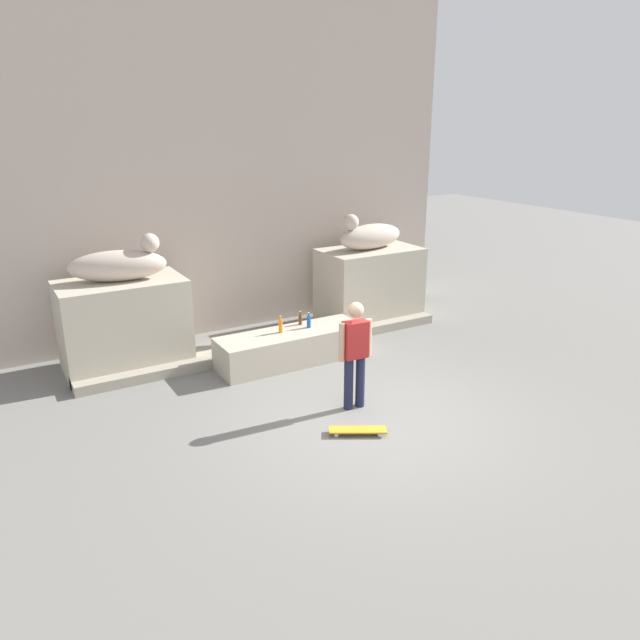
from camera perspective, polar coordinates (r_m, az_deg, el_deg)
ground_plane at (r=9.02m, az=4.64°, el=-9.13°), size 40.00×40.00×0.00m
facade_wall at (r=12.44m, az=-8.72°, el=14.94°), size 9.80×0.60×6.88m
pedestal_left at (r=10.97m, az=-18.04°, el=-0.41°), size 2.09×1.23×1.57m
pedestal_right at (r=12.98m, az=4.69°, el=3.34°), size 2.09×1.23×1.57m
statue_reclining_left at (r=10.68m, az=-18.41°, el=5.03°), size 1.68×0.89×0.78m
statue_reclining_right at (r=12.71m, az=4.70°, el=7.96°), size 1.66×0.76×0.78m
ledge_block at (r=10.80m, az=-2.76°, el=-2.56°), size 2.68×0.83×0.58m
skater at (r=8.91m, az=3.34°, el=-2.92°), size 0.54×0.23×1.67m
skateboard at (r=8.53m, az=3.59°, el=-10.35°), size 0.79×0.57×0.08m
bottle_brown at (r=11.04m, az=-1.88°, el=0.07°), size 0.06×0.06×0.25m
bottle_orange at (r=10.64m, az=-3.75°, el=-0.53°), size 0.07×0.07×0.31m
bottle_blue at (r=10.87m, az=-1.06°, el=-0.13°), size 0.07×0.07×0.28m
stair_step at (r=11.41m, az=-4.25°, el=-2.50°), size 7.26×0.50×0.17m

